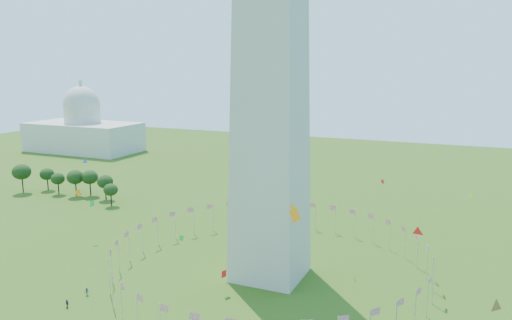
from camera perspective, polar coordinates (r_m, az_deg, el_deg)
The scene contains 4 objects.
flag_ring at distance 131.52m, azimuth 1.62°, elevation -11.22°, with size 80.24×80.24×9.00m.
capitol_building at distance 332.98m, azimuth -19.24°, elevation 4.89°, with size 70.00×35.00×46.00m, color beige, non-canonical shape.
kites_aloft at distance 100.35m, azimuth 2.08°, elevation -9.29°, with size 114.85×67.11×32.90m.
tree_line_west at distance 222.88m, azimuth -20.84°, elevation -2.51°, with size 55.04×14.95×12.12m.
Camera 1 is at (45.39, -63.16, 53.82)m, focal length 35.00 mm.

